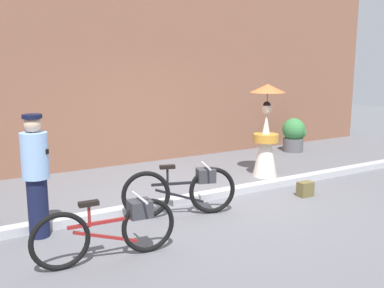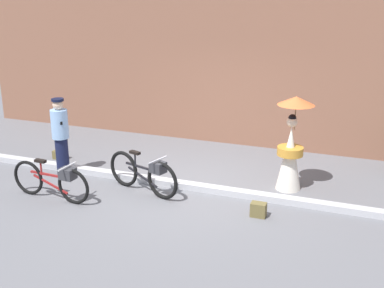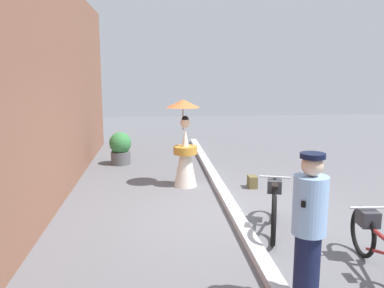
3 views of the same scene
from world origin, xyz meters
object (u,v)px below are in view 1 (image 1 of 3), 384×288
Objects in this scene: bicycle_far_side at (112,228)px; backpack_on_pavement at (305,189)px; potted_plant_by_door at (294,134)px; person_officer at (36,173)px; bicycle_near_officer at (183,190)px; person_with_parasol at (266,133)px.

bicycle_far_side reaches higher than backpack_on_pavement.
bicycle_far_side is at bearing -150.05° from potted_plant_by_door.
person_officer reaches higher than bicycle_far_side.
bicycle_near_officer is 1.03× the size of person_officer.
person_officer is 4.32m from backpack_on_pavement.
person_with_parasol is 2.66m from potted_plant_by_door.
bicycle_far_side is 0.93× the size of person_with_parasol.
person_officer reaches higher than bicycle_near_officer.
bicycle_near_officer is 0.97× the size of bicycle_far_side.
person_officer is (-2.00, 0.27, 0.45)m from bicycle_near_officer.
potted_plant_by_door reaches higher than bicycle_near_officer.
person_with_parasol is at bearing 27.18° from bicycle_far_side.
bicycle_far_side is at bearing -152.82° from person_with_parasol.
potted_plant_by_door is 3.78m from backpack_on_pavement.
potted_plant_by_door is at bearing 19.65° from person_officer.
potted_plant_by_door is at bearing 49.73° from backpack_on_pavement.
bicycle_near_officer is 2.79m from person_with_parasol.
bicycle_far_side is 4.42m from person_with_parasol.
bicycle_far_side is 7.01m from potted_plant_by_door.
person_officer is (-0.59, 1.12, 0.47)m from bicycle_far_side.
person_officer is 4.58m from person_with_parasol.
potted_plant_by_door is at bearing 29.54° from bicycle_near_officer.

